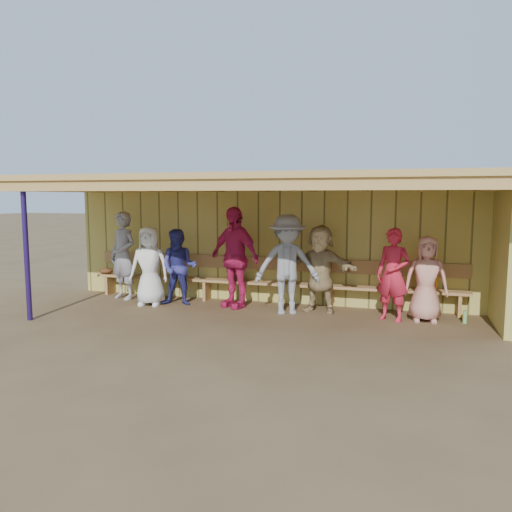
# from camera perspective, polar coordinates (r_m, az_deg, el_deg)

# --- Properties ---
(ground) EXTENTS (90.00, 90.00, 0.00)m
(ground) POSITION_cam_1_polar(r_m,az_deg,el_deg) (9.07, -0.65, -6.86)
(ground) COLOR brown
(ground) RESTS_ON ground
(player_a) EXTENTS (0.78, 0.63, 1.83)m
(player_a) POSITION_cam_1_polar(r_m,az_deg,el_deg) (10.77, -14.94, 0.05)
(player_a) COLOR #99979F
(player_a) RESTS_ON ground
(player_b) EXTENTS (0.84, 0.62, 1.57)m
(player_b) POSITION_cam_1_polar(r_m,az_deg,el_deg) (10.04, -12.09, -1.11)
(player_b) COLOR white
(player_b) RESTS_ON ground
(player_c) EXTENTS (0.82, 0.69, 1.51)m
(player_c) POSITION_cam_1_polar(r_m,az_deg,el_deg) (9.95, -8.80, -1.28)
(player_c) COLOR navy
(player_c) RESTS_ON ground
(player_d) EXTENTS (1.24, 0.89, 1.95)m
(player_d) POSITION_cam_1_polar(r_m,az_deg,el_deg) (9.64, -2.51, -0.14)
(player_d) COLOR #D4225C
(player_d) RESTS_ON ground
(player_e) EXTENTS (1.34, 1.04, 1.82)m
(player_e) POSITION_cam_1_polar(r_m,az_deg,el_deg) (9.11, 3.59, -0.97)
(player_e) COLOR gray
(player_e) RESTS_ON ground
(player_f) EXTENTS (1.58, 0.77, 1.63)m
(player_f) POSITION_cam_1_polar(r_m,az_deg,el_deg) (9.31, 7.32, -1.44)
(player_f) COLOR tan
(player_f) RESTS_ON ground
(player_g) EXTENTS (0.69, 0.58, 1.61)m
(player_g) POSITION_cam_1_polar(r_m,az_deg,el_deg) (8.92, 15.38, -2.05)
(player_g) COLOR red
(player_g) RESTS_ON ground
(player_h) EXTENTS (0.76, 0.53, 1.48)m
(player_h) POSITION_cam_1_polar(r_m,az_deg,el_deg) (9.03, 18.88, -2.50)
(player_h) COLOR tan
(player_h) RESTS_ON ground
(dugout_structure) EXTENTS (8.80, 3.20, 2.50)m
(dugout_structure) POSITION_cam_1_polar(r_m,az_deg,el_deg) (9.37, 2.88, 4.07)
(dugout_structure) COLOR #C5B554
(dugout_structure) RESTS_ON ground
(bench) EXTENTS (7.60, 0.34, 0.93)m
(bench) POSITION_cam_1_polar(r_m,az_deg,el_deg) (10.01, 1.28, -2.47)
(bench) COLOR tan
(bench) RESTS_ON ground
(dugout_equipment) EXTENTS (7.49, 0.62, 0.80)m
(dugout_equipment) POSITION_cam_1_polar(r_m,az_deg,el_deg) (10.12, -2.99, -2.59)
(dugout_equipment) COLOR orange
(dugout_equipment) RESTS_ON ground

